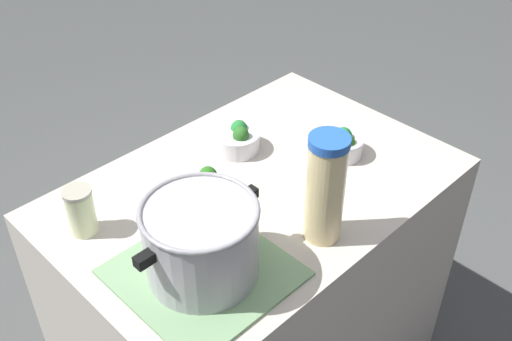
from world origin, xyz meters
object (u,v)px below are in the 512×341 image
object	(u,v)px
lemonade_pitcher	(325,189)
broccoli_bowl_center	(237,139)
broccoli_bowl_back	(210,184)
broccoli_bowl_front	(342,144)
mason_jar	(81,211)
cooking_pot	(201,240)

from	to	relation	value
lemonade_pitcher	broccoli_bowl_center	size ratio (longest dim) A/B	2.14
broccoli_bowl_center	broccoli_bowl_back	distance (m)	0.21
broccoli_bowl_back	broccoli_bowl_front	bearing A→B (deg)	161.48
broccoli_bowl_front	mason_jar	bearing A→B (deg)	-19.03
lemonade_pitcher	broccoli_bowl_center	world-z (taller)	lemonade_pitcher
lemonade_pitcher	broccoli_bowl_back	world-z (taller)	lemonade_pitcher
lemonade_pitcher	broccoli_bowl_back	distance (m)	0.33
broccoli_bowl_front	broccoli_bowl_back	distance (m)	0.39
mason_jar	broccoli_bowl_back	distance (m)	0.32
mason_jar	broccoli_bowl_center	xyz separation A→B (m)	(-0.49, 0.01, -0.03)
lemonade_pitcher	mason_jar	bearing A→B (deg)	-46.06
cooking_pot	broccoli_bowl_back	xyz separation A→B (m)	(-0.19, -0.20, -0.07)
broccoli_bowl_center	broccoli_bowl_back	size ratio (longest dim) A/B	1.12
cooking_pot	mason_jar	bearing A→B (deg)	-70.31
cooking_pot	mason_jar	size ratio (longest dim) A/B	2.61
lemonade_pitcher	mason_jar	distance (m)	0.57
cooking_pot	mason_jar	world-z (taller)	cooking_pot
broccoli_bowl_back	mason_jar	bearing A→B (deg)	-19.67
lemonade_pitcher	broccoli_bowl_front	bearing A→B (deg)	-149.02
broccoli_bowl_front	cooking_pot	bearing A→B (deg)	7.17
cooking_pot	broccoli_bowl_center	xyz separation A→B (m)	(-0.38, -0.29, -0.07)
lemonade_pitcher	broccoli_bowl_back	bearing A→B (deg)	-73.37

